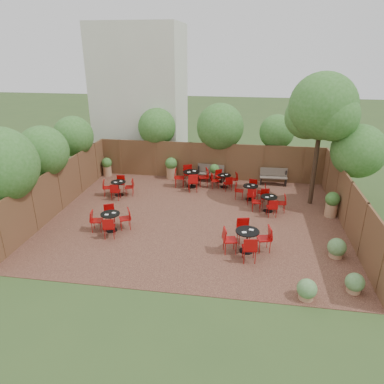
# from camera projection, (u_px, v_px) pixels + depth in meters

# --- Properties ---
(ground) EXTENTS (80.00, 80.00, 0.00)m
(ground) POSITION_uv_depth(u_px,v_px,m) (195.00, 219.00, 15.14)
(ground) COLOR #354F23
(ground) RESTS_ON ground
(courtyard_paving) EXTENTS (12.00, 10.00, 0.02)m
(courtyard_paving) POSITION_uv_depth(u_px,v_px,m) (195.00, 218.00, 15.14)
(courtyard_paving) COLOR #351C15
(courtyard_paving) RESTS_ON ground
(fence_back) EXTENTS (12.00, 0.08, 2.00)m
(fence_back) POSITION_uv_depth(u_px,v_px,m) (209.00, 161.00, 19.34)
(fence_back) COLOR #54391F
(fence_back) RESTS_ON ground
(fence_left) EXTENTS (0.08, 10.00, 2.00)m
(fence_left) POSITION_uv_depth(u_px,v_px,m) (59.00, 189.00, 15.62)
(fence_left) COLOR #54391F
(fence_left) RESTS_ON ground
(fence_right) EXTENTS (0.08, 10.00, 2.00)m
(fence_right) POSITION_uv_depth(u_px,v_px,m) (349.00, 206.00, 13.91)
(fence_right) COLOR #54391F
(fence_right) RESTS_ON ground
(neighbour_building) EXTENTS (5.00, 4.00, 8.00)m
(neighbour_building) POSITION_uv_depth(u_px,v_px,m) (141.00, 95.00, 21.60)
(neighbour_building) COLOR beige
(neighbour_building) RESTS_ON ground
(overhang_foliage) EXTENTS (15.80, 10.73, 2.75)m
(overhang_foliage) POSITION_uv_depth(u_px,v_px,m) (155.00, 142.00, 16.35)
(overhang_foliage) COLOR #2E6220
(overhang_foliage) RESTS_ON ground
(courtyard_tree) EXTENTS (2.91, 2.84, 5.82)m
(courtyard_tree) POSITION_uv_depth(u_px,v_px,m) (322.00, 111.00, 14.99)
(courtyard_tree) COLOR black
(courtyard_tree) RESTS_ON courtyard_paving
(park_bench_left) EXTENTS (1.49, 0.66, 0.89)m
(park_bench_left) POSITION_uv_depth(u_px,v_px,m) (210.00, 173.00, 19.17)
(park_bench_left) COLOR brown
(park_bench_left) RESTS_ON courtyard_paving
(park_bench_right) EXTENTS (1.41, 0.49, 0.86)m
(park_bench_right) POSITION_uv_depth(u_px,v_px,m) (273.00, 176.00, 18.70)
(park_bench_right) COLOR brown
(park_bench_right) RESTS_ON courtyard_paving
(bistro_tables) EXTENTS (8.55, 7.67, 0.96)m
(bistro_tables) POSITION_uv_depth(u_px,v_px,m) (200.00, 199.00, 15.97)
(bistro_tables) COLOR black
(bistro_tables) RESTS_ON courtyard_paving
(planters) EXTENTS (11.88, 4.23, 1.17)m
(planters) POSITION_uv_depth(u_px,v_px,m) (199.00, 176.00, 18.34)
(planters) COLOR #996E4C
(planters) RESTS_ON courtyard_paving
(low_shrubs) EXTENTS (2.00, 3.06, 0.68)m
(low_shrubs) POSITION_uv_depth(u_px,v_px,m) (333.00, 269.00, 11.13)
(low_shrubs) COLOR #996E4C
(low_shrubs) RESTS_ON courtyard_paving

